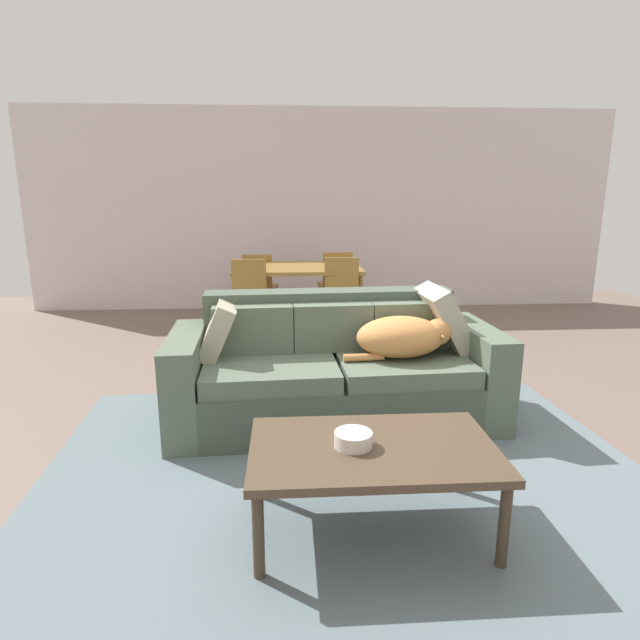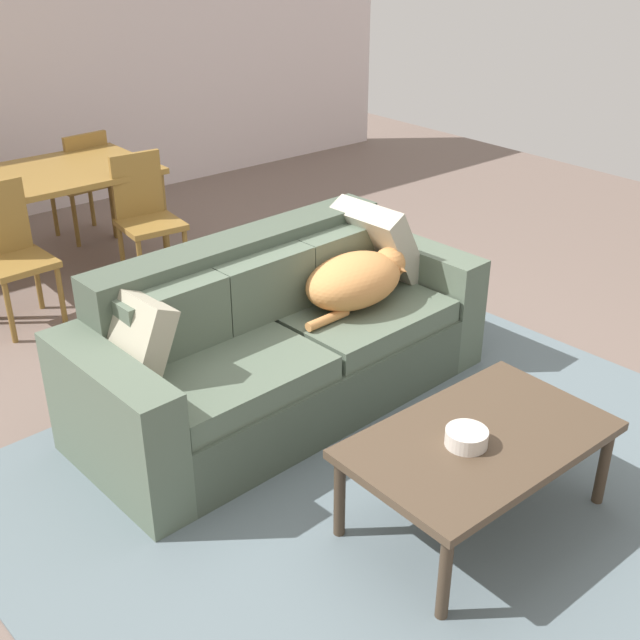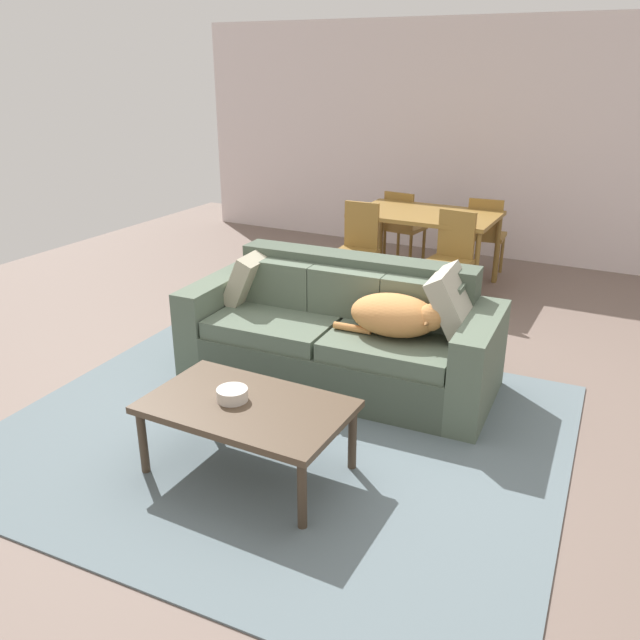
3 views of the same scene
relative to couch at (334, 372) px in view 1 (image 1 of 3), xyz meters
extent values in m
plane|color=#725F56|center=(0.18, -0.13, -0.34)|extent=(10.00, 10.00, 0.00)
cube|color=silver|center=(0.18, 3.87, 1.01)|extent=(8.00, 0.12, 2.70)
cube|color=slate|center=(0.00, -0.88, -0.34)|extent=(3.63, 3.10, 0.01)
cube|color=#465243|center=(0.00, -0.06, -0.17)|extent=(1.87, 1.01, 0.35)
cube|color=#556452|center=(-0.45, -0.08, 0.07)|extent=(0.93, 0.93, 0.13)
cube|color=#556452|center=(0.46, -0.03, 0.07)|extent=(0.93, 0.93, 0.13)
cube|color=#465243|center=(-0.02, 0.28, 0.34)|extent=(1.83, 0.34, 0.40)
cube|color=#556452|center=(-0.57, 0.06, 0.31)|extent=(0.57, 0.19, 0.34)
cube|color=#556452|center=(-0.01, 0.09, 0.31)|extent=(0.57, 0.19, 0.34)
cube|color=#556452|center=(0.56, 0.12, 0.31)|extent=(0.57, 0.19, 0.34)
cube|color=#556452|center=(-1.01, -0.11, -0.01)|extent=(0.26, 0.93, 0.66)
cube|color=#556452|center=(1.02, 0.00, -0.01)|extent=(0.26, 0.93, 0.66)
ellipsoid|color=#CD894B|center=(0.44, -0.10, 0.28)|extent=(0.63, 0.43, 0.28)
sphere|color=#CD894B|center=(0.70, -0.10, 0.31)|extent=(0.18, 0.18, 0.18)
cone|color=#9A6638|center=(0.71, -0.19, 0.30)|extent=(0.09, 0.10, 0.08)
cylinder|color=#CD894B|center=(0.17, -0.19, 0.17)|extent=(0.28, 0.06, 0.05)
cube|color=#B0A98F|center=(-0.81, 0.02, 0.31)|extent=(0.31, 0.42, 0.41)
cube|color=#AAA592|center=(0.81, 0.10, 0.35)|extent=(0.38, 0.50, 0.49)
cube|color=#4C3B2B|center=(0.06, -1.32, 0.08)|extent=(1.14, 0.69, 0.04)
cylinder|color=#413224|center=(-0.46, -1.62, -0.14)|extent=(0.05, 0.05, 0.40)
cylinder|color=#413224|center=(0.58, -1.62, -0.14)|extent=(0.05, 0.05, 0.40)
cylinder|color=#413224|center=(-0.46, -1.03, -0.14)|extent=(0.05, 0.05, 0.40)
cylinder|color=#413224|center=(0.58, -1.03, -0.14)|extent=(0.05, 0.05, 0.40)
cylinder|color=silver|center=(-0.03, -1.32, 0.14)|extent=(0.18, 0.18, 0.07)
cube|color=olive|center=(-0.20, 2.41, 0.41)|extent=(1.43, 0.92, 0.04)
cylinder|color=brown|center=(-0.87, 1.99, 0.02)|extent=(0.05, 0.05, 0.73)
cylinder|color=brown|center=(0.46, 1.99, 0.02)|extent=(0.05, 0.05, 0.73)
cylinder|color=brown|center=(-0.87, 2.82, 0.02)|extent=(0.05, 0.05, 0.73)
cylinder|color=brown|center=(0.46, 2.82, 0.02)|extent=(0.05, 0.05, 0.73)
cube|color=olive|center=(-0.71, 1.76, 0.09)|extent=(0.42, 0.42, 0.04)
cube|color=olive|center=(-0.72, 1.94, 0.34)|extent=(0.36, 0.05, 0.47)
cylinder|color=brown|center=(-0.87, 1.58, -0.14)|extent=(0.04, 0.04, 0.41)
cylinder|color=brown|center=(-0.53, 1.60, -0.14)|extent=(0.04, 0.04, 0.41)
cylinder|color=brown|center=(-0.89, 1.92, -0.14)|extent=(0.04, 0.04, 0.41)
cylinder|color=brown|center=(-0.55, 1.94, -0.14)|extent=(0.04, 0.04, 0.41)
cube|color=olive|center=(0.24, 1.78, 0.12)|extent=(0.44, 0.44, 0.04)
cube|color=olive|center=(0.25, 1.96, 0.36)|extent=(0.36, 0.07, 0.45)
cylinder|color=brown|center=(0.05, 1.63, -0.12)|extent=(0.04, 0.04, 0.44)
cylinder|color=brown|center=(0.39, 1.59, -0.12)|extent=(0.04, 0.04, 0.44)
cylinder|color=brown|center=(0.08, 1.96, -0.12)|extent=(0.04, 0.04, 0.44)
cylinder|color=brown|center=(0.42, 1.93, -0.12)|extent=(0.04, 0.04, 0.44)
cube|color=olive|center=(-0.66, 3.05, 0.08)|extent=(0.45, 0.45, 0.04)
cube|color=olive|center=(-0.69, 2.87, 0.31)|extent=(0.36, 0.08, 0.42)
cylinder|color=brown|center=(-0.47, 3.20, -0.14)|extent=(0.04, 0.04, 0.40)
cylinder|color=brown|center=(-0.81, 3.24, -0.14)|extent=(0.04, 0.04, 0.40)
cylinder|color=brown|center=(-0.52, 2.86, -0.14)|extent=(0.04, 0.04, 0.40)
cylinder|color=brown|center=(-0.85, 2.90, -0.14)|extent=(0.04, 0.04, 0.40)
cube|color=olive|center=(0.28, 3.02, 0.10)|extent=(0.43, 0.43, 0.04)
cube|color=olive|center=(0.30, 2.84, 0.33)|extent=(0.36, 0.07, 0.41)
cylinder|color=brown|center=(0.44, 3.21, -0.13)|extent=(0.04, 0.04, 0.43)
cylinder|color=brown|center=(0.10, 3.18, -0.13)|extent=(0.04, 0.04, 0.43)
cylinder|color=brown|center=(0.47, 2.87, -0.13)|extent=(0.04, 0.04, 0.43)
cylinder|color=brown|center=(0.13, 2.84, -0.13)|extent=(0.04, 0.04, 0.43)
camera|label=1|loc=(-0.33, -3.52, 1.23)|focal=29.46mm
camera|label=2|loc=(-2.22, -3.01, 2.05)|focal=44.90mm
camera|label=3|loc=(1.91, -3.95, 1.88)|focal=36.49mm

